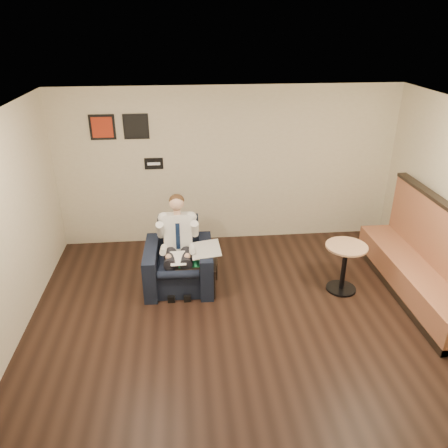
{
  "coord_description": "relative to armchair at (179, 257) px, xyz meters",
  "views": [
    {
      "loc": [
        -0.79,
        -4.38,
        3.79
      ],
      "look_at": [
        -0.25,
        1.2,
        1.13
      ],
      "focal_mm": 35.0,
      "sensor_mm": 36.0,
      "label": 1
    }
  ],
  "objects": [
    {
      "name": "ground",
      "position": [
        0.92,
        -1.45,
        -0.49
      ],
      "size": [
        6.0,
        6.0,
        0.0
      ],
      "primitive_type": "plane",
      "color": "black",
      "rests_on": "ground"
    },
    {
      "name": "wall_back",
      "position": [
        0.92,
        1.55,
        0.91
      ],
      "size": [
        6.0,
        0.02,
        2.8
      ],
      "primitive_type": "cube",
      "color": "beige",
      "rests_on": "ground"
    },
    {
      "name": "ceiling",
      "position": [
        0.92,
        -1.45,
        2.31
      ],
      "size": [
        6.0,
        6.0,
        0.02
      ],
      "primitive_type": "cube",
      "color": "white",
      "rests_on": "wall_back"
    },
    {
      "name": "seating_sign",
      "position": [
        -0.38,
        1.54,
        1.01
      ],
      "size": [
        0.32,
        0.02,
        0.2
      ],
      "primitive_type": "cube",
      "color": "black",
      "rests_on": "wall_back"
    },
    {
      "name": "art_print_left",
      "position": [
        -1.18,
        1.54,
        1.66
      ],
      "size": [
        0.42,
        0.03,
        0.42
      ],
      "primitive_type": "cube",
      "color": "#AC2C15",
      "rests_on": "wall_back"
    },
    {
      "name": "art_print_right",
      "position": [
        -0.63,
        1.54,
        1.66
      ],
      "size": [
        0.42,
        0.03,
        0.42
      ],
      "primitive_type": "cube",
      "color": "black",
      "rests_on": "wall_back"
    },
    {
      "name": "armchair",
      "position": [
        0.0,
        0.0,
        0.0
      ],
      "size": [
        1.04,
        1.04,
        0.98
      ],
      "primitive_type": "cube",
      "rotation": [
        0.0,
        0.0,
        -0.02
      ],
      "color": "black",
      "rests_on": "ground"
    },
    {
      "name": "seated_man",
      "position": [
        -0.0,
        -0.13,
        0.18
      ],
      "size": [
        0.67,
        0.98,
        1.35
      ],
      "primitive_type": null,
      "rotation": [
        0.0,
        0.0,
        -0.02
      ],
      "color": "silver",
      "rests_on": "armchair"
    },
    {
      "name": "lap_papers",
      "position": [
        -0.01,
        -0.24,
        0.11
      ],
      "size": [
        0.24,
        0.33,
        0.01
      ],
      "primitive_type": "cube",
      "rotation": [
        0.0,
        0.0,
        0.05
      ],
      "color": "white",
      "rests_on": "seated_man"
    },
    {
      "name": "newspaper",
      "position": [
        0.41,
        -0.12,
        0.18
      ],
      "size": [
        0.44,
        0.55,
        0.01
      ],
      "primitive_type": "cube",
      "rotation": [
        0.0,
        0.0,
        0.03
      ],
      "color": "silver",
      "rests_on": "armchair"
    },
    {
      "name": "side_table",
      "position": [
        0.27,
        -0.13,
        -0.25
      ],
      "size": [
        0.67,
        0.67,
        0.49
      ],
      "primitive_type": "cube",
      "rotation": [
        0.0,
        0.0,
        -0.14
      ],
      "color": "black",
      "rests_on": "ground"
    },
    {
      "name": "green_folder",
      "position": [
        0.24,
        -0.15,
        -0.0
      ],
      "size": [
        0.49,
        0.35,
        0.01
      ],
      "primitive_type": "cube",
      "rotation": [
        0.0,
        0.0,
        0.0
      ],
      "color": "#21A85D",
      "rests_on": "side_table"
    },
    {
      "name": "coffee_mug",
      "position": [
        0.48,
        -0.03,
        0.04
      ],
      "size": [
        0.1,
        0.1,
        0.1
      ],
      "primitive_type": "cylinder",
      "rotation": [
        0.0,
        0.0,
        -0.14
      ],
      "color": "white",
      "rests_on": "side_table"
    },
    {
      "name": "smartphone",
      "position": [
        0.35,
        0.03,
        -0.0
      ],
      "size": [
        0.17,
        0.12,
        0.01
      ],
      "primitive_type": "cube",
      "rotation": [
        0.0,
        0.0,
        -0.31
      ],
      "color": "black",
      "rests_on": "side_table"
    },
    {
      "name": "banquette",
      "position": [
        3.51,
        -0.57,
        0.22
      ],
      "size": [
        0.66,
        2.77,
        1.42
      ],
      "primitive_type": "cube",
      "color": "#9A593B",
      "rests_on": "ground"
    },
    {
      "name": "cafe_table",
      "position": [
        2.47,
        -0.38,
        -0.11
      ],
      "size": [
        0.81,
        0.81,
        0.76
      ],
      "primitive_type": "cylinder",
      "rotation": [
        0.0,
        0.0,
        0.42
      ],
      "color": "tan",
      "rests_on": "ground"
    }
  ]
}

